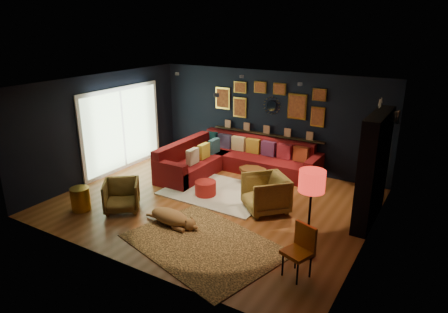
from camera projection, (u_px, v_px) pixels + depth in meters
The scene contains 20 objects.
floor at pixel (213, 202), 8.83m from camera, with size 6.50×6.50×0.00m, color brown.
room_walls at pixel (213, 133), 8.31m from camera, with size 6.50×6.50×6.50m.
sectional at pixel (230, 160), 10.49m from camera, with size 3.41×2.69×0.86m.
ledge at pixel (267, 134), 10.70m from camera, with size 3.20×0.12×0.04m, color black.
gallery_wall at pixel (268, 101), 10.45m from camera, with size 3.15×0.04×1.02m.
sunburst_mirror at pixel (272, 106), 10.43m from camera, with size 0.47×0.16×0.47m.
fireplace at pixel (372, 173), 7.72m from camera, with size 0.31×1.60×2.20m.
deer_head at pixel (387, 116), 7.77m from camera, with size 0.50×0.28×0.45m.
sliding_door at pixel (122, 129), 10.53m from camera, with size 0.06×2.80×2.20m.
ceiling_spots at pixel (232, 81), 8.65m from camera, with size 3.30×2.50×0.06m.
shag_rug at pixel (219, 192), 9.32m from camera, with size 2.42×1.76×0.03m, color silver.
leopard_rug at pixel (204, 244), 7.15m from camera, with size 2.69×1.92×0.02m, color tan.
coffee_table at pixel (253, 171), 9.73m from camera, with size 0.72×0.54×0.36m.
pouf at pixel (205, 188), 9.09m from camera, with size 0.48×0.48×0.32m, color #A11D1A.
armchair_left at pixel (121, 194), 8.35m from camera, with size 0.70×0.66×0.72m, color gold.
armchair_right at pixel (266, 192), 8.30m from camera, with size 0.84×0.78×0.86m, color gold.
gold_stool at pixel (81, 199), 8.40m from camera, with size 0.40×0.40×0.50m, color gold.
orange_chair at pixel (301, 247), 6.16m from camera, with size 0.52×0.52×0.85m.
floor_lamp at pixel (312, 185), 6.41m from camera, with size 0.43×0.43×1.56m.
dog at pixel (170, 214), 7.82m from camera, with size 1.25×0.62×0.40m, color #A0703F, non-canonical shape.
Camera 1 is at (4.34, -6.75, 3.82)m, focal length 32.00 mm.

